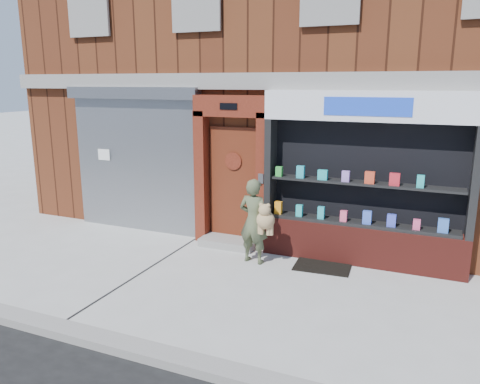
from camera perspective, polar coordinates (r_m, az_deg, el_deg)
The scene contains 8 objects.
ground at distance 7.52m, azimuth -1.52°, elevation -11.37°, with size 80.00×80.00×0.00m, color #9E9E99.
curb at distance 5.84m, azimuth -10.83°, elevation -18.75°, with size 60.00×0.30×0.12m, color gray.
building at distance 12.57m, azimuth 10.34°, elevation 16.99°, with size 12.00×8.16×8.00m.
shutter_bay at distance 10.13m, azimuth -12.59°, elevation 4.90°, with size 3.10×0.30×3.04m.
red_door_bay at distance 9.00m, azimuth -0.99°, elevation 2.52°, with size 1.52×0.58×2.90m.
pharmacy_bay at distance 8.29m, azimuth 14.84°, elevation 0.54°, with size 3.50×0.41×3.00m.
woman at distance 8.19m, azimuth 1.86°, elevation -3.53°, with size 0.71×0.46×1.52m.
doormat at distance 8.36m, azimuth 10.03°, elevation -8.90°, with size 0.95×0.67×0.02m, color black.
Camera 1 is at (2.86, -6.21, 3.13)m, focal length 35.00 mm.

